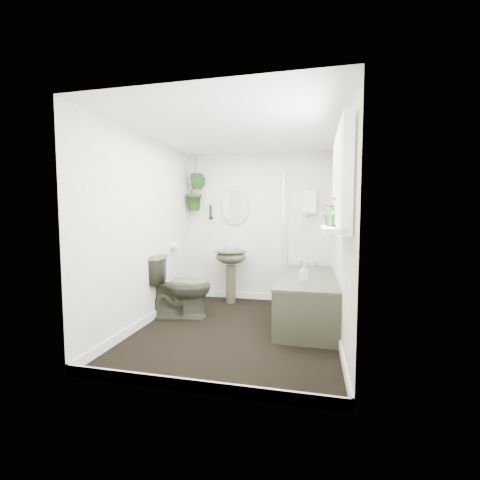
# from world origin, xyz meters

# --- Properties ---
(floor) EXTENTS (2.30, 2.80, 0.02)m
(floor) POSITION_xyz_m (0.00, 0.00, -0.01)
(floor) COLOR black
(floor) RESTS_ON ground
(ceiling) EXTENTS (2.30, 2.80, 0.02)m
(ceiling) POSITION_xyz_m (0.00, 0.00, 2.31)
(ceiling) COLOR white
(ceiling) RESTS_ON ground
(wall_back) EXTENTS (2.30, 0.02, 2.30)m
(wall_back) POSITION_xyz_m (0.00, 1.41, 1.15)
(wall_back) COLOR white
(wall_back) RESTS_ON ground
(wall_front) EXTENTS (2.30, 0.02, 2.30)m
(wall_front) POSITION_xyz_m (0.00, -1.41, 1.15)
(wall_front) COLOR white
(wall_front) RESTS_ON ground
(wall_left) EXTENTS (0.02, 2.80, 2.30)m
(wall_left) POSITION_xyz_m (-1.16, 0.00, 1.15)
(wall_left) COLOR white
(wall_left) RESTS_ON ground
(wall_right) EXTENTS (0.02, 2.80, 2.30)m
(wall_right) POSITION_xyz_m (1.16, 0.00, 1.15)
(wall_right) COLOR white
(wall_right) RESTS_ON ground
(skirting) EXTENTS (2.30, 2.80, 0.10)m
(skirting) POSITION_xyz_m (0.00, 0.00, 0.05)
(skirting) COLOR white
(skirting) RESTS_ON floor
(bathtub) EXTENTS (0.72, 1.72, 0.58)m
(bathtub) POSITION_xyz_m (0.80, 0.50, 0.29)
(bathtub) COLOR #3E4132
(bathtub) RESTS_ON floor
(bath_screen) EXTENTS (0.04, 0.72, 1.40)m
(bath_screen) POSITION_xyz_m (0.47, 0.99, 1.28)
(bath_screen) COLOR silver
(bath_screen) RESTS_ON bathtub
(shower_box) EXTENTS (0.20, 0.10, 0.35)m
(shower_box) POSITION_xyz_m (0.80, 1.34, 1.55)
(shower_box) COLOR white
(shower_box) RESTS_ON wall_back
(oval_mirror) EXTENTS (0.46, 0.03, 0.62)m
(oval_mirror) POSITION_xyz_m (-0.36, 1.37, 1.50)
(oval_mirror) COLOR #B3AF9D
(oval_mirror) RESTS_ON wall_back
(wall_sconce) EXTENTS (0.04, 0.04, 0.22)m
(wall_sconce) POSITION_xyz_m (-0.76, 1.36, 1.40)
(wall_sconce) COLOR black
(wall_sconce) RESTS_ON wall_back
(toilet_roll_holder) EXTENTS (0.11, 0.11, 0.11)m
(toilet_roll_holder) POSITION_xyz_m (-1.10, 0.70, 0.90)
(toilet_roll_holder) COLOR white
(toilet_roll_holder) RESTS_ON wall_left
(window_recess) EXTENTS (0.08, 1.00, 0.90)m
(window_recess) POSITION_xyz_m (1.09, -0.70, 1.65)
(window_recess) COLOR white
(window_recess) RESTS_ON wall_right
(window_sill) EXTENTS (0.18, 1.00, 0.04)m
(window_sill) POSITION_xyz_m (1.02, -0.70, 1.23)
(window_sill) COLOR white
(window_sill) RESTS_ON wall_right
(window_blinds) EXTENTS (0.01, 0.86, 0.76)m
(window_blinds) POSITION_xyz_m (1.04, -0.70, 1.65)
(window_blinds) COLOR white
(window_blinds) RESTS_ON wall_right
(toilet) EXTENTS (0.89, 0.62, 0.83)m
(toilet) POSITION_xyz_m (-0.85, 0.30, 0.41)
(toilet) COLOR #3E4132
(toilet) RESTS_ON floor
(pedestal_sink) EXTENTS (0.56, 0.51, 0.82)m
(pedestal_sink) POSITION_xyz_m (-0.36, 1.10, 0.41)
(pedestal_sink) COLOR #3E4132
(pedestal_sink) RESTS_ON floor
(sill_plant) EXTENTS (0.23, 0.20, 0.25)m
(sill_plant) POSITION_xyz_m (1.03, -0.64, 1.38)
(sill_plant) COLOR black
(sill_plant) RESTS_ON window_sill
(hanging_plant) EXTENTS (0.35, 0.30, 0.58)m
(hanging_plant) POSITION_xyz_m (-0.97, 1.25, 1.71)
(hanging_plant) COLOR black
(hanging_plant) RESTS_ON ceiling
(soap_bottle) EXTENTS (0.11, 0.11, 0.20)m
(soap_bottle) POSITION_xyz_m (0.76, 0.18, 0.68)
(soap_bottle) COLOR black
(soap_bottle) RESTS_ON bathtub
(hanging_pot) EXTENTS (0.16, 0.16, 0.12)m
(hanging_pot) POSITION_xyz_m (-0.97, 1.25, 1.94)
(hanging_pot) COLOR #332D22
(hanging_pot) RESTS_ON ceiling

